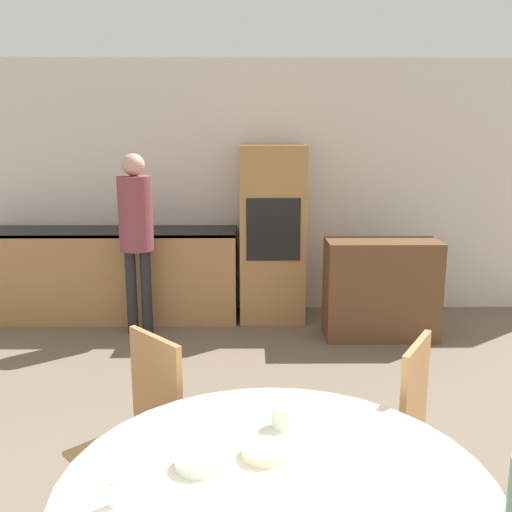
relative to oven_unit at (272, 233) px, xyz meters
The scene contains 11 objects.
wall_back 0.58m from the oven_unit, 121.20° to the left, with size 7.13×0.05×2.60m.
kitchen_counter 1.69m from the oven_unit, behind, with size 2.56×0.60×0.91m.
oven_unit is the anchor object (origin of this frame).
sideboard 1.22m from the oven_unit, 30.81° to the right, with size 1.02×0.45×0.91m.
chair_far_left 3.34m from the oven_unit, 102.53° to the right, with size 0.57×0.57×0.96m.
chair_far_right 3.28m from the oven_unit, 82.23° to the right, with size 0.55×0.55×0.96m.
person_standing 1.37m from the oven_unit, 158.32° to the right, with size 0.31×0.31×1.69m.
cup 3.66m from the oven_unit, 91.59° to the right, with size 0.08×0.08×0.08m.
bowl_centre 3.94m from the oven_unit, 95.75° to the right, with size 0.16×0.16×0.04m.
bowl_far 3.86m from the oven_unit, 92.53° to the right, with size 0.16×0.16×0.04m.
salt_shaker 4.17m from the oven_unit, 98.68° to the right, with size 0.03×0.03×0.09m.
Camera 1 is at (-0.01, -0.50, 1.86)m, focal length 40.00 mm.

